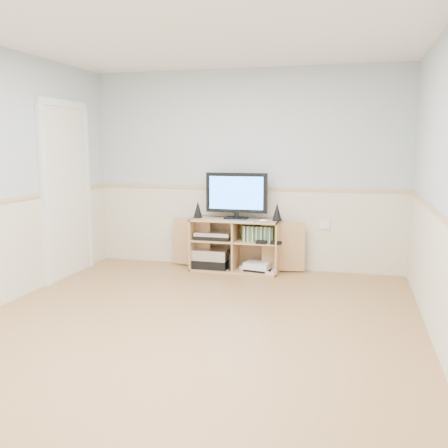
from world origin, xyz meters
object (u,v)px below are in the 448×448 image
Objects in this scene: keyboard at (242,221)px; game_consoles at (257,266)px; media_cabinet at (236,244)px; monitor at (236,194)px.

keyboard is 0.62m from game_consoles.
media_cabinet is 0.39m from game_consoles.
game_consoles is at bearing -12.64° from media_cabinet.
keyboard is at bearing -59.83° from media_cabinet.
keyboard is at bearing -59.42° from monitor.
game_consoles is at bearing -12.05° from monitor.
monitor reaches higher than media_cabinet.
keyboard is 0.70× the size of game_consoles.
media_cabinet reaches higher than game_consoles.
media_cabinet is 3.73× the size of game_consoles.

